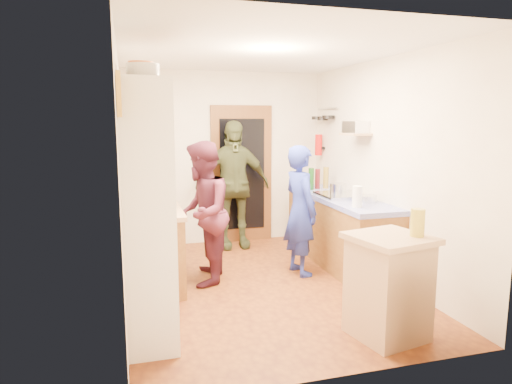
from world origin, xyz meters
name	(u,v)px	position (x,y,z in m)	size (l,w,h in m)	color
floor	(262,285)	(0.00, 0.00, -0.01)	(3.00, 4.00, 0.02)	brown
ceiling	(263,51)	(0.00, 0.00, 2.61)	(3.00, 4.00, 0.02)	silver
wall_back	(225,158)	(0.00, 2.01, 1.30)	(3.00, 0.02, 2.60)	silver
wall_front	(345,205)	(0.00, -2.01, 1.30)	(3.00, 0.02, 2.60)	silver
wall_left	(121,177)	(-1.51, 0.00, 1.30)	(0.02, 4.00, 2.60)	silver
wall_right	(383,169)	(1.51, 0.00, 1.30)	(0.02, 4.00, 2.60)	silver
door_frame	(242,174)	(0.25, 1.97, 1.05)	(0.95, 0.06, 2.10)	brown
door_glass	(242,174)	(0.25, 1.94, 1.05)	(0.70, 0.02, 1.70)	black
hutch_body	(147,210)	(-1.30, -0.80, 1.10)	(0.40, 1.20, 2.20)	white
hutch_top_shelf	(142,84)	(-1.30, -0.80, 2.18)	(0.40, 1.14, 0.04)	white
plate_stack	(143,71)	(-1.30, -1.15, 2.25)	(0.25, 0.25, 0.10)	white
orange_pot_a	(141,72)	(-1.30, -0.71, 2.29)	(0.21, 0.21, 0.17)	orange
orange_pot_b	(140,75)	(-1.30, -0.49, 2.28)	(0.19, 0.19, 0.17)	orange
left_counter_base	(153,246)	(-1.20, 0.45, 0.42)	(0.60, 1.40, 0.85)	brown
left_counter_top	(152,208)	(-1.20, 0.45, 0.88)	(0.64, 1.44, 0.05)	tan
toaster	(158,205)	(-1.15, 0.07, 0.98)	(0.22, 0.15, 0.17)	white
kettle	(147,201)	(-1.25, 0.28, 0.99)	(0.16, 0.16, 0.18)	white
orange_bowl	(158,200)	(-1.12, 0.58, 0.94)	(0.19, 0.19, 0.09)	orange
chopping_board	(151,197)	(-1.18, 1.04, 0.91)	(0.30, 0.22, 0.03)	tan
right_counter_base	(339,232)	(1.20, 0.50, 0.42)	(0.60, 2.20, 0.84)	brown
right_counter_top	(340,198)	(1.20, 0.50, 0.87)	(0.62, 2.22, 0.06)	#151CB3
hob	(341,195)	(1.20, 0.46, 0.92)	(0.55, 0.58, 0.04)	silver
pot_on_hob	(338,189)	(1.15, 0.45, 1.01)	(0.21, 0.21, 0.14)	silver
bottle_a	(311,179)	(1.05, 1.11, 1.06)	(0.08, 0.08, 0.31)	#143F14
bottle_b	(317,179)	(1.18, 1.19, 1.04)	(0.07, 0.07, 0.29)	#591419
bottle_c	(326,178)	(1.31, 1.18, 1.06)	(0.08, 0.08, 0.31)	olive
paper_towel	(357,197)	(1.05, -0.24, 1.02)	(0.11, 0.11, 0.24)	white
mixing_bowl	(367,199)	(1.30, -0.01, 0.95)	(0.24, 0.24, 0.09)	silver
island_base	(388,289)	(0.68, -1.52, 0.43)	(0.55, 0.55, 0.86)	tan
island_top	(390,238)	(0.68, -1.52, 0.89)	(0.62, 0.62, 0.05)	tan
cutting_board	(382,237)	(0.62, -1.48, 0.90)	(0.35, 0.28, 0.02)	white
oil_jar	(418,223)	(0.88, -1.60, 1.03)	(0.12, 0.12, 0.24)	#AD9E2D
pan_rail	(327,108)	(1.46, 1.52, 2.05)	(0.02, 0.02, 0.65)	silver
pan_hang_a	(328,117)	(1.40, 1.35, 1.92)	(0.18, 0.18, 0.05)	black
pan_hang_b	(323,119)	(1.40, 1.55, 1.90)	(0.16, 0.16, 0.05)	black
pan_hang_c	(317,118)	(1.40, 1.75, 1.91)	(0.17, 0.17, 0.05)	black
wall_shelf	(355,134)	(1.37, 0.45, 1.70)	(0.26, 0.42, 0.03)	tan
radio	(356,127)	(1.37, 0.45, 1.79)	(0.22, 0.30, 0.15)	silver
ext_bracket	(322,148)	(1.47, 1.70, 1.45)	(0.06, 0.10, 0.04)	black
fire_extinguisher	(319,145)	(1.41, 1.70, 1.50)	(0.11, 0.11, 0.32)	red
picture_frame	(119,95)	(-1.48, -1.55, 2.05)	(0.03, 0.25, 0.30)	gold
person_hob	(304,211)	(0.59, 0.24, 0.79)	(0.58, 0.38, 1.58)	#212F97
person_left	(205,212)	(-0.61, 0.29, 0.83)	(0.80, 0.63, 1.65)	#4A1A2A
person_back	(234,185)	(0.04, 1.64, 0.94)	(1.10, 0.46, 1.88)	#3A4023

